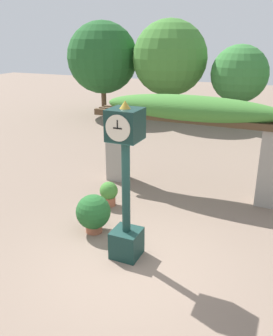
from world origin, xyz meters
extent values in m
plane|color=#7F6B5B|center=(0.00, 0.00, 0.00)|extent=(60.00, 60.00, 0.00)
cube|color=#14332D|center=(-0.16, 0.23, 0.29)|extent=(0.56, 0.56, 0.58)
cylinder|color=#14332D|center=(-0.16, 0.23, 1.51)|extent=(0.16, 0.16, 1.86)
cylinder|color=gold|center=(-0.16, 0.23, 2.47)|extent=(0.26, 0.26, 0.04)
cube|color=#14332D|center=(-0.16, 0.23, 2.78)|extent=(0.58, 0.58, 0.58)
cylinder|color=beige|center=(-0.16, -0.07, 2.78)|extent=(0.48, 0.02, 0.48)
cylinder|color=beige|center=(-0.16, 0.53, 2.78)|extent=(0.48, 0.02, 0.48)
cube|color=black|center=(-0.16, -0.09, 2.78)|extent=(0.17, 0.01, 0.02)
cube|color=black|center=(-0.16, -0.09, 2.85)|extent=(0.02, 0.01, 0.15)
cone|color=gold|center=(-0.16, 0.23, 3.14)|extent=(0.20, 0.20, 0.14)
cube|color=gray|center=(-2.24, 3.95, 1.04)|extent=(0.56, 0.56, 2.08)
cube|color=gray|center=(2.24, 3.95, 1.04)|extent=(0.56, 0.56, 2.08)
cube|color=#4C3823|center=(0.00, 3.67, 2.17)|extent=(5.63, 0.14, 0.18)
cube|color=#4C3823|center=(0.00, 3.95, 2.17)|extent=(5.63, 0.14, 0.18)
cube|color=#4C3823|center=(0.00, 4.23, 2.17)|extent=(5.63, 0.14, 0.18)
ellipsoid|color=#427F33|center=(0.00, 3.95, 2.43)|extent=(4.97, 1.16, 0.70)
cylinder|color=#9E563D|center=(-1.60, 2.14, 0.12)|extent=(0.35, 0.35, 0.24)
sphere|color=#427F33|center=(-1.60, 2.14, 0.42)|extent=(0.48, 0.48, 0.48)
cylinder|color=#9E563D|center=(-1.27, 0.78, 0.11)|extent=(0.38, 0.38, 0.22)
sphere|color=#235B28|center=(-1.27, 0.78, 0.52)|extent=(0.80, 0.80, 0.80)
cylinder|color=brown|center=(-7.44, 12.46, 0.90)|extent=(0.28, 0.28, 1.80)
sphere|color=#235B28|center=(-7.44, 12.46, 3.15)|extent=(3.88, 3.88, 3.88)
cylinder|color=brown|center=(-3.68, 12.87, 0.92)|extent=(0.28, 0.28, 1.84)
sphere|color=#427F33|center=(-3.68, 12.87, 3.20)|extent=(3.88, 3.88, 3.88)
cylinder|color=brown|center=(-0.08, 12.90, 0.78)|extent=(0.28, 0.28, 1.56)
sphere|color=#387A38|center=(-0.08, 12.90, 2.54)|extent=(2.79, 2.79, 2.79)
camera|label=1|loc=(2.59, -5.43, 4.28)|focal=38.00mm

